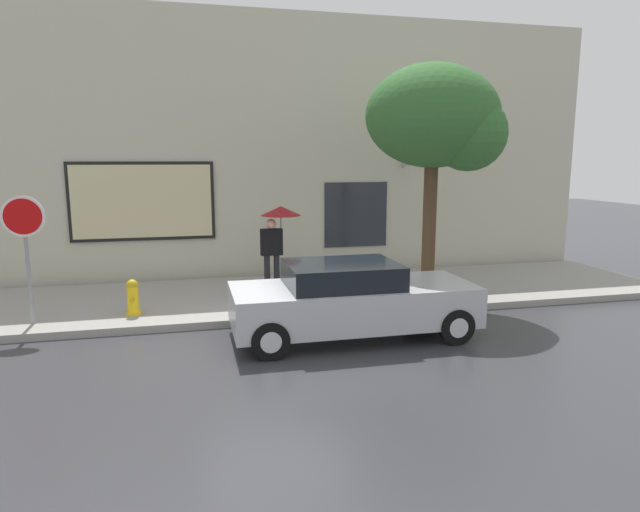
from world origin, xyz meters
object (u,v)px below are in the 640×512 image
at_px(pedestrian_with_umbrella, 277,225).
at_px(stop_sign, 25,234).
at_px(fire_hydrant, 133,297).
at_px(street_tree, 440,121).
at_px(parked_car, 351,300).

xyz_separation_m(pedestrian_with_umbrella, stop_sign, (-4.96, -1.57, 0.15)).
bearing_deg(fire_hydrant, street_tree, -0.95).
distance_m(fire_hydrant, stop_sign, 2.27).
bearing_deg(fire_hydrant, stop_sign, -172.17).
relative_size(fire_hydrant, pedestrian_with_umbrella, 0.36).
bearing_deg(street_tree, stop_sign, -179.03).
bearing_deg(street_tree, pedestrian_with_umbrella, 156.84).
relative_size(fire_hydrant, stop_sign, 0.30).
bearing_deg(pedestrian_with_umbrella, fire_hydrant, -157.33).
bearing_deg(street_tree, fire_hydrant, 179.05).
bearing_deg(stop_sign, fire_hydrant, 7.83).
distance_m(parked_car, street_tree, 4.57).
distance_m(pedestrian_with_umbrella, street_tree, 4.30).
relative_size(fire_hydrant, street_tree, 0.14).
distance_m(fire_hydrant, street_tree, 7.39).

